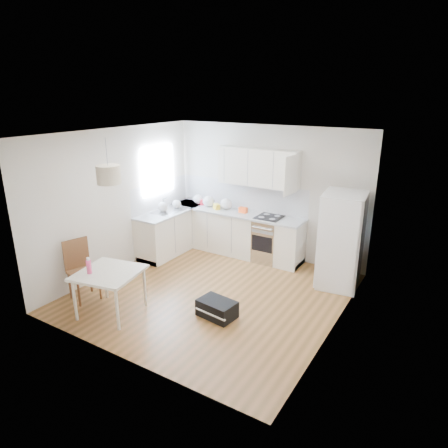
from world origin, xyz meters
The scene contains 29 objects.
floor centered at (0.00, 0.00, 0.00)m, with size 4.20×4.20×0.00m, color brown.
ceiling centered at (0.00, 0.00, 2.70)m, with size 4.20×4.20×0.00m, color white.
wall_back centered at (0.00, 2.10, 1.35)m, with size 4.20×4.20×0.00m, color beige.
wall_left centered at (-2.10, 0.00, 1.35)m, with size 4.20×4.20×0.00m, color beige.
wall_right centered at (2.10, 0.00, 1.35)m, with size 4.20×4.20×0.00m, color beige.
window_glassblock centered at (-2.09, 1.15, 1.75)m, with size 0.02×1.00×1.00m, color #BFE0F9.
cabinets_back centered at (-0.60, 1.80, 0.44)m, with size 3.00×0.60×0.88m, color white.
cabinets_left centered at (-1.80, 1.20, 0.44)m, with size 0.60×1.80×0.88m, color white.
counter_back centered at (-0.60, 1.80, 0.90)m, with size 3.02×0.64×0.04m, color #B4B7B9.
counter_left centered at (-1.80, 1.20, 0.90)m, with size 0.64×1.82×0.04m, color #B4B7B9.
backsplash_back centered at (-0.60, 2.09, 1.21)m, with size 3.00×0.01×0.58m, color white.
backsplash_left centered at (-2.09, 1.20, 1.21)m, with size 0.01×1.80×0.58m, color white.
upper_cabinets centered at (-0.15, 1.94, 1.88)m, with size 1.70×0.32×0.75m, color white.
range_oven centered at (0.20, 1.80, 0.44)m, with size 0.50×0.61×0.88m, color #B8BABD, non-canonical shape.
sink centered at (-1.80, 1.15, 0.92)m, with size 0.50×0.80×0.16m, color #B8BABD, non-canonical shape.
refrigerator centered at (1.75, 1.48, 0.84)m, with size 0.81×0.84×1.68m, color white, non-canonical shape.
dining_table centered at (-0.98, -1.36, 0.63)m, with size 1.05×1.05×0.70m.
dining_chair centered at (-1.70, -1.27, 0.50)m, with size 0.42×0.42×1.01m, color #523318, non-canonical shape.
drink_bottle centered at (-1.18, -1.55, 0.83)m, with size 0.07×0.07×0.26m, color #F04282.
gym_bag centered at (0.48, -0.59, 0.13)m, with size 0.57×0.38×0.27m, color black.
pendant_lamp centered at (-0.94, -1.22, 2.18)m, with size 0.34×0.34×0.27m, color beige.
grocery_bag_a centered at (-1.59, 1.88, 1.03)m, with size 0.24×0.20×0.22m, color silver.
grocery_bag_b centered at (-1.27, 1.81, 1.04)m, with size 0.27×0.23×0.24m, color silver.
grocery_bag_c centered at (-0.83, 1.85, 1.04)m, with size 0.26×0.22×0.24m, color silver.
grocery_bag_d centered at (-1.79, 1.37, 1.01)m, with size 0.20×0.17×0.18m, color silver.
grocery_bag_e centered at (-1.87, 1.00, 1.02)m, with size 0.23×0.20×0.21m, color silver.
snack_orange centered at (-0.41, 1.81, 0.98)m, with size 0.17×0.10×0.11m, color #FF4E16.
snack_yellow centered at (-1.01, 1.74, 0.98)m, with size 0.16×0.10×0.11m, color yellow.
snack_red centered at (-1.44, 1.90, 0.98)m, with size 0.18×0.11×0.12m, color red.
Camera 1 is at (3.40, -5.15, 3.30)m, focal length 32.00 mm.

